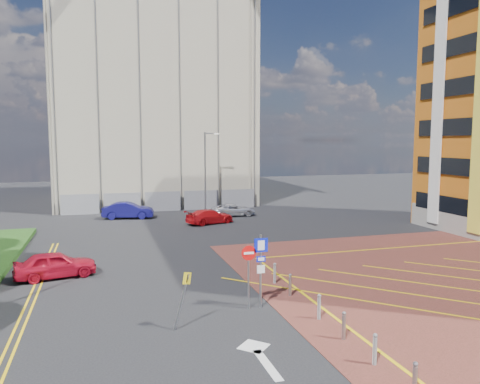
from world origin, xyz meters
name	(u,v)px	position (x,y,z in m)	size (l,w,h in m)	color
ground	(257,317)	(0.00, 0.00, 0.00)	(140.00, 140.00, 0.00)	black
lamp_back	(206,169)	(4.08, 28.00, 4.36)	(1.53, 0.16, 8.00)	#9EA0A8
sign_cluster	(256,264)	(0.30, 0.98, 1.95)	(1.17, 0.12, 3.20)	#9EA0A8
warning_sign	(184,293)	(-3.09, -0.40, 1.43)	(0.76, 0.42, 2.25)	#9EA0A8
bollard_row	(327,314)	(2.30, -1.67, 0.47)	(0.14, 11.14, 0.90)	#9EA0A8
construction_building	(151,108)	(0.00, 40.00, 11.00)	(21.20, 19.20, 22.00)	#B1A791
construction_fence	(173,201)	(1.00, 30.00, 1.00)	(21.60, 0.06, 2.00)	gray
car_red_left	(55,264)	(-8.40, 8.27, 0.70)	(1.66, 4.12, 1.40)	red
car_blue_back	(128,210)	(-3.65, 26.38, 0.76)	(1.61, 4.61, 1.52)	navy
car_red_back	(210,216)	(2.98, 21.60, 0.63)	(1.75, 4.31, 1.25)	red
car_silver_back	(234,210)	(6.10, 25.02, 0.58)	(1.92, 4.16, 1.16)	silver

